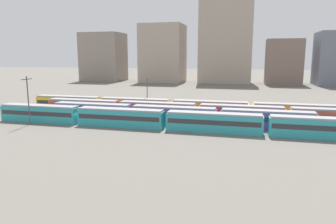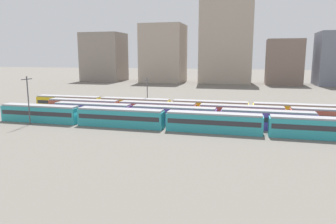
{
  "view_description": "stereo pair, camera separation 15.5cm",
  "coord_description": "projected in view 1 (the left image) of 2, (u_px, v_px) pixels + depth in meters",
  "views": [
    {
      "loc": [
        34.97,
        -58.08,
        14.12
      ],
      "look_at": [
        17.96,
        7.8,
        2.04
      ],
      "focal_mm": 33.46,
      "sensor_mm": 36.0,
      "label": 1
    },
    {
      "loc": [
        35.12,
        -58.05,
        14.12
      ],
      "look_at": [
        17.96,
        7.8,
        2.04
      ],
      "focal_mm": 33.46,
      "sensor_mm": 36.0,
      "label": 2
    }
  ],
  "objects": [
    {
      "name": "train_track_0",
      "position": [
        266.0,
        125.0,
        56.68
      ],
      "size": [
        112.5,
        3.06,
        3.75
      ],
      "color": "teal",
      "rests_on": "ground_plane"
    },
    {
      "name": "catenary_pole_0",
      "position": [
        28.0,
        98.0,
        64.9
      ],
      "size": [
        0.24,
        3.2,
        10.13
      ],
      "color": "#4C4C51",
      "rests_on": "ground_plane"
    },
    {
      "name": "train_track_3",
      "position": [
        250.0,
        110.0,
        72.22
      ],
      "size": [
        112.5,
        3.06,
        3.75
      ],
      "color": "yellow",
      "rests_on": "ground_plane"
    },
    {
      "name": "train_track_2",
      "position": [
        241.0,
        114.0,
        67.75
      ],
      "size": [
        93.6,
        3.06,
        3.75
      ],
      "color": "#BC4C38",
      "rests_on": "ground_plane"
    },
    {
      "name": "ground_plane",
      "position": [
        95.0,
        117.0,
        73.89
      ],
      "size": [
        600.0,
        600.0,
        0.0
      ],
      "primitive_type": "plane",
      "color": "#666059"
    },
    {
      "name": "distant_building_0",
      "position": [
        104.0,
        57.0,
        184.09
      ],
      "size": [
        23.03,
        18.75,
        27.63
      ],
      "primitive_type": "cube",
      "color": "gray",
      "rests_on": "ground_plane"
    },
    {
      "name": "distant_building_1",
      "position": [
        163.0,
        54.0,
        174.81
      ],
      "size": [
        22.94,
        20.99,
        31.56
      ],
      "primitive_type": "cube",
      "color": "#A89989",
      "rests_on": "ground_plane"
    },
    {
      "name": "catenary_pole_1",
      "position": [
        147.0,
        93.0,
        80.92
      ],
      "size": [
        0.24,
        3.2,
        8.73
      ],
      "color": "#4C4C51",
      "rests_on": "ground_plane"
    },
    {
      "name": "distant_building_3",
      "position": [
        283.0,
        62.0,
        159.86
      ],
      "size": [
        17.53,
        17.16,
        22.74
      ],
      "primitive_type": "cube",
      "color": "#7A665B",
      "rests_on": "ground_plane"
    },
    {
      "name": "distant_building_2",
      "position": [
        226.0,
        43.0,
        165.37
      ],
      "size": [
        27.48,
        13.88,
        42.58
      ],
      "primitive_type": "cube",
      "color": "#A89989",
      "rests_on": "ground_plane"
    },
    {
      "name": "train_track_1",
      "position": [
        174.0,
        115.0,
        66.18
      ],
      "size": [
        55.8,
        3.06,
        3.75
      ],
      "color": "#6B429E",
      "rests_on": "ground_plane"
    }
  ]
}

